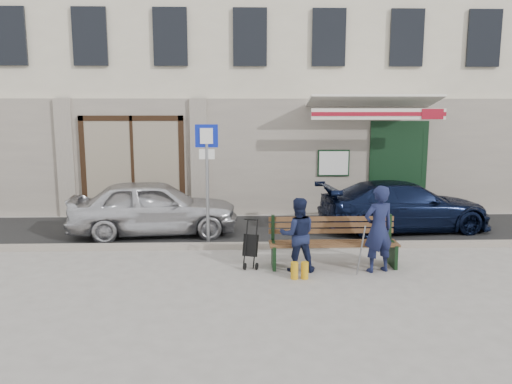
{
  "coord_description": "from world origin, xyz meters",
  "views": [
    {
      "loc": [
        -0.29,
        -8.74,
        2.94
      ],
      "look_at": [
        0.05,
        1.6,
        1.2
      ],
      "focal_mm": 35.0,
      "sensor_mm": 36.0,
      "label": 1
    }
  ],
  "objects_px": {
    "car_navy": "(404,206)",
    "bench": "(331,243)",
    "car_silver": "(154,207)",
    "woman": "(298,235)",
    "stroller": "(251,246)",
    "man": "(378,229)",
    "parking_sign": "(207,165)"
  },
  "relations": [
    {
      "from": "car_silver",
      "to": "bench",
      "type": "bearing_deg",
      "value": -130.7
    },
    {
      "from": "man",
      "to": "stroller",
      "type": "height_order",
      "value": "man"
    },
    {
      "from": "stroller",
      "to": "man",
      "type": "bearing_deg",
      "value": 11.08
    },
    {
      "from": "car_navy",
      "to": "bench",
      "type": "bearing_deg",
      "value": 133.85
    },
    {
      "from": "man",
      "to": "stroller",
      "type": "relative_size",
      "value": 1.78
    },
    {
      "from": "car_silver",
      "to": "stroller",
      "type": "bearing_deg",
      "value": -145.05
    },
    {
      "from": "man",
      "to": "woman",
      "type": "relative_size",
      "value": 1.17
    },
    {
      "from": "car_silver",
      "to": "car_navy",
      "type": "xyz_separation_m",
      "value": [
        5.99,
        0.24,
        -0.06
      ]
    },
    {
      "from": "car_silver",
      "to": "bench",
      "type": "xyz_separation_m",
      "value": [
        3.7,
        -2.53,
        -0.2
      ]
    },
    {
      "from": "car_silver",
      "to": "woman",
      "type": "distance_m",
      "value": 4.11
    },
    {
      "from": "car_navy",
      "to": "bench",
      "type": "xyz_separation_m",
      "value": [
        -2.29,
        -2.78,
        -0.14
      ]
    },
    {
      "from": "parking_sign",
      "to": "car_navy",
      "type": "bearing_deg",
      "value": 15.74
    },
    {
      "from": "car_silver",
      "to": "car_navy",
      "type": "relative_size",
      "value": 0.93
    },
    {
      "from": "bench",
      "to": "man",
      "type": "relative_size",
      "value": 1.51
    },
    {
      "from": "car_silver",
      "to": "woman",
      "type": "bearing_deg",
      "value": -138.48
    },
    {
      "from": "car_navy",
      "to": "parking_sign",
      "type": "xyz_separation_m",
      "value": [
        -4.68,
        -1.17,
        1.14
      ]
    },
    {
      "from": "woman",
      "to": "stroller",
      "type": "height_order",
      "value": "woman"
    },
    {
      "from": "parking_sign",
      "to": "man",
      "type": "relative_size",
      "value": 1.64
    },
    {
      "from": "woman",
      "to": "parking_sign",
      "type": "bearing_deg",
      "value": -48.01
    },
    {
      "from": "parking_sign",
      "to": "stroller",
      "type": "relative_size",
      "value": 2.92
    },
    {
      "from": "parking_sign",
      "to": "bench",
      "type": "height_order",
      "value": "parking_sign"
    },
    {
      "from": "woman",
      "to": "man",
      "type": "bearing_deg",
      "value": 175.13
    },
    {
      "from": "stroller",
      "to": "parking_sign",
      "type": "bearing_deg",
      "value": 138.9
    },
    {
      "from": "bench",
      "to": "woman",
      "type": "relative_size",
      "value": 1.77
    },
    {
      "from": "car_navy",
      "to": "stroller",
      "type": "bearing_deg",
      "value": 119.28
    },
    {
      "from": "car_navy",
      "to": "man",
      "type": "xyz_separation_m",
      "value": [
        -1.49,
        -3.09,
        0.19
      ]
    },
    {
      "from": "parking_sign",
      "to": "stroller",
      "type": "distance_m",
      "value": 2.26
    },
    {
      "from": "woman",
      "to": "stroller",
      "type": "xyz_separation_m",
      "value": [
        -0.85,
        0.25,
        -0.29
      ]
    },
    {
      "from": "bench",
      "to": "stroller",
      "type": "height_order",
      "value": "bench"
    },
    {
      "from": "car_silver",
      "to": "man",
      "type": "bearing_deg",
      "value": -128.63
    },
    {
      "from": "car_silver",
      "to": "woman",
      "type": "height_order",
      "value": "woman"
    },
    {
      "from": "parking_sign",
      "to": "woman",
      "type": "height_order",
      "value": "parking_sign"
    }
  ]
}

